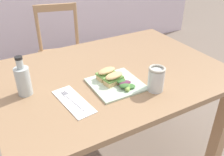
# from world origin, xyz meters

# --- Properties ---
(dining_table) EXTENTS (1.25, 0.90, 0.74)m
(dining_table) POSITION_xyz_m (-0.03, 0.17, 0.62)
(dining_table) COLOR #997551
(dining_table) RESTS_ON ground
(chair_wooden_far) EXTENTS (0.49, 0.49, 0.87)m
(chair_wooden_far) POSITION_xyz_m (-0.02, 1.11, 0.45)
(chair_wooden_far) COLOR tan
(chair_wooden_far) RESTS_ON ground
(plate_lunch) EXTENTS (0.24, 0.24, 0.01)m
(plate_lunch) POSITION_xyz_m (-0.08, 0.04, 0.74)
(plate_lunch) COLOR beige
(plate_lunch) RESTS_ON dining_table
(sandwich_half_front) EXTENTS (0.11, 0.08, 0.06)m
(sandwich_half_front) POSITION_xyz_m (-0.09, 0.04, 0.78)
(sandwich_half_front) COLOR #DBB270
(sandwich_half_front) RESTS_ON plate_lunch
(sandwich_half_back) EXTENTS (0.11, 0.08, 0.06)m
(sandwich_half_back) POSITION_xyz_m (-0.10, 0.10, 0.78)
(sandwich_half_back) COLOR #DBB270
(sandwich_half_back) RESTS_ON plate_lunch
(salad_mixed_greens) EXTENTS (0.09, 0.15, 0.03)m
(salad_mixed_greens) POSITION_xyz_m (-0.06, -0.00, 0.76)
(salad_mixed_greens) COLOR #3D7033
(salad_mixed_greens) RESTS_ON plate_lunch
(napkin_folded) EXTENTS (0.12, 0.27, 0.00)m
(napkin_folded) POSITION_xyz_m (-0.32, 0.01, 0.74)
(napkin_folded) COLOR white
(napkin_folded) RESTS_ON dining_table
(fork_on_napkin) EXTENTS (0.05, 0.19, 0.00)m
(fork_on_napkin) POSITION_xyz_m (-0.32, 0.02, 0.75)
(fork_on_napkin) COLOR silver
(fork_on_napkin) RESTS_ON napkin_folded
(bottle_cold_brew) EXTENTS (0.07, 0.07, 0.20)m
(bottle_cold_brew) POSITION_xyz_m (-0.49, 0.18, 0.81)
(bottle_cold_brew) COLOR black
(bottle_cold_brew) RESTS_ON dining_table
(mason_jar_iced_tea) EXTENTS (0.08, 0.08, 0.12)m
(mason_jar_iced_tea) POSITION_xyz_m (0.06, -0.10, 0.80)
(mason_jar_iced_tea) COLOR #C67528
(mason_jar_iced_tea) RESTS_ON dining_table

